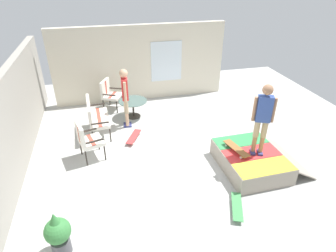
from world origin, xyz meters
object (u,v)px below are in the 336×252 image
Objects in this scene: skate_ramp at (251,160)px; skateboard_by_bench at (134,137)px; patio_table at (133,105)px; person_skater at (263,115)px; skateboard_on_ramp at (236,148)px; skateboard_spare at (237,207)px; patio_bench at (94,115)px; patio_chair_by_wall at (86,138)px; potted_plant at (58,233)px; patio_chair_near_house at (109,92)px; person_watching at (125,94)px.

skate_ramp is 3.26m from skateboard_by_bench.
person_skater is at bearing -143.73° from patio_table.
skateboard_spare is at bearing 157.24° from skateboard_on_ramp.
skateboard_spare is 1.51m from skateboard_on_ramp.
person_skater is at bearing -118.43° from skate_ramp.
patio_chair_by_wall is (-1.23, 0.22, -0.00)m from patio_bench.
patio_chair_by_wall is 2.75m from potted_plant.
patio_bench is 1.58× the size of skateboard_by_bench.
skateboard_spare is (-4.54, -1.48, -0.32)m from patio_table.
skateboard_by_bench is 0.98× the size of skateboard_on_ramp.
patio_chair_near_house is 1.00× the size of patio_chair_by_wall.
patio_bench is 1.65m from patio_chair_near_house.
skateboard_on_ramp is (-2.67, -2.31, -0.53)m from person_watching.
patio_bench is at bearing 54.77° from person_skater.
person_watching is 2.18× the size of skateboard_on_ramp.
patio_chair_near_house is at bearing -17.68° from patio_bench.
patio_chair_by_wall is 1.13× the size of patio_table.
potted_plant is at bearing 167.91° from patio_chair_near_house.
patio_chair_by_wall is 0.57× the size of person_watching.
skate_ramp is 0.50m from skateboard_on_ramp.
skate_ramp is 4.51m from potted_plant.
skateboard_on_ramp is at bearing -126.85° from patio_bench.
potted_plant is (-5.51, 1.18, -0.15)m from patio_chair_near_house.
skate_ramp is at bearing -127.10° from skateboard_by_bench.
skate_ramp is 2.45× the size of skateboard_spare.
person_watching reaches higher than patio_chair_by_wall.
person_skater is at bearing -125.23° from patio_bench.
potted_plant is (-1.38, 4.29, 0.24)m from skate_ramp.
person_watching is at bearing 23.63° from skateboard_spare.
person_skater reaches higher than potted_plant.
person_skater is (-4.17, -3.18, 0.85)m from patio_chair_near_house.
patio_chair_by_wall reaches higher than potted_plant.
person_skater is at bearing -109.30° from patio_chair_by_wall.
potted_plant is (-0.19, 3.36, 0.38)m from skateboard_spare.
person_watching reaches higher than skateboard_on_ramp.
skateboard_by_bench is (-0.84, -0.08, -0.98)m from person_watching.
patio_chair_by_wall is 1.49m from skateboard_by_bench.
person_watching is (2.80, 2.68, 0.84)m from skate_ramp.
skateboard_by_bench and skateboard_spare have the same top height.
person_watching reaches higher than patio_chair_near_house.
patio_bench is at bearing 104.61° from person_watching.
patio_bench is at bearing -9.78° from potted_plant.
patio_bench is 0.74× the size of person_skater.
person_skater is at bearing -135.97° from person_watching.
patio_chair_by_wall is 3.88m from skateboard_spare.
patio_bench is (2.56, 3.61, 0.39)m from skate_ramp.
patio_chair_near_house is at bearing 41.45° from patio_table.
person_skater is at bearing -126.90° from skateboard_by_bench.
potted_plant reaches higher than skateboard_spare.
patio_table is at bearing 35.81° from skate_ramp.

